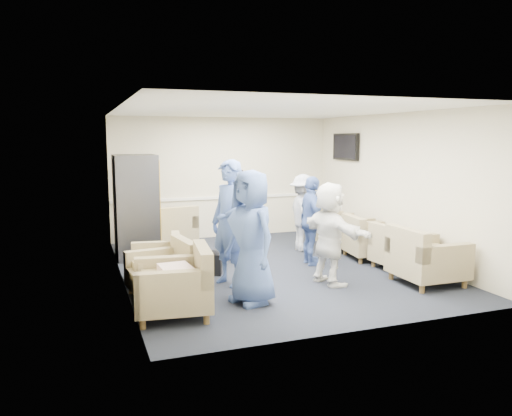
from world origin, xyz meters
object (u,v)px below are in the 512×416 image
object	(u,v)px
armchair_right_midfar	(367,240)
person_front_left	(251,237)
person_back_left	(236,217)
person_back_right	(303,213)
armchair_left_near	(178,287)
person_front_right	(330,233)
armchair_left_far	(159,262)
person_mid_left	(229,223)
vending_machine	(136,206)
armchair_right_near	(424,260)
armchair_left_mid	(165,273)
armchair_right_far	(341,231)
person_mid_right	(312,221)
armchair_right_midnear	(400,251)
armchair_corner	(170,230)

from	to	relation	value
armchair_right_midfar	person_front_left	distance (m)	3.37
person_back_left	person_back_right	xyz separation A→B (m)	(1.58, 0.56, -0.09)
armchair_left_near	person_front_right	world-z (taller)	person_front_right
armchair_left_far	person_front_right	world-z (taller)	person_front_right
person_mid_left	person_back_right	xyz separation A→B (m)	(2.05, 1.73, -0.20)
armchair_left_near	vending_machine	distance (m)	3.45
armchair_right_midfar	armchair_right_near	bearing A→B (deg)	-175.61
person_back_left	person_back_right	size ratio (longest dim) A/B	1.12
vending_machine	armchair_left_mid	bearing A→B (deg)	-87.94
armchair_left_mid	armchair_right_midfar	xyz separation A→B (m)	(3.94, 0.97, 0.01)
armchair_right_near	person_back_right	size ratio (longest dim) A/B	0.62
armchair_left_mid	armchair_right_far	distance (m)	4.32
armchair_left_mid	armchair_right_midfar	size ratio (longest dim) A/B	0.99
person_mid_left	person_mid_right	xyz separation A→B (m)	(1.72, 0.69, -0.17)
armchair_left_far	armchair_right_midfar	size ratio (longest dim) A/B	0.91
person_mid_right	person_mid_left	bearing A→B (deg)	118.14
armchair_right_midnear	person_mid_left	size ratio (longest dim) A/B	0.47
armchair_corner	person_front_left	distance (m)	3.87
armchair_left_far	armchair_right_far	distance (m)	3.99
person_front_right	armchair_right_near	bearing A→B (deg)	-120.78
person_front_left	person_front_right	distance (m)	1.50
armchair_right_midfar	person_back_right	xyz separation A→B (m)	(-0.86, 0.99, 0.42)
armchair_right_midnear	person_back_right	size ratio (longest dim) A/B	0.58
armchair_left_mid	person_mid_left	bearing A→B (deg)	95.10
armchair_right_midfar	person_mid_right	bearing A→B (deg)	99.40
person_front_right	armchair_corner	bearing A→B (deg)	18.45
person_front_left	armchair_left_near	bearing A→B (deg)	-99.75
person_back_right	armchair_right_near	bearing A→B (deg)	-157.53
armchair_left_far	armchair_right_far	bearing A→B (deg)	114.56
armchair_right_midfar	armchair_left_mid	bearing A→B (deg)	110.91
armchair_left_mid	person_mid_left	size ratio (longest dim) A/B	0.50
person_front_right	person_back_left	bearing A→B (deg)	20.32
armchair_left_far	person_front_right	xyz separation A→B (m)	(2.45, -1.06, 0.48)
armchair_left_near	armchair_right_midfar	bearing A→B (deg)	121.63
armchair_left_near	person_front_left	xyz separation A→B (m)	(1.04, 0.16, 0.54)
armchair_right_midfar	person_back_right	size ratio (longest dim) A/B	0.63
person_back_right	person_mid_right	size ratio (longest dim) A/B	0.97
armchair_left_far	person_mid_left	distance (m)	1.32
armchair_right_near	person_mid_left	size ratio (longest dim) A/B	0.50
armchair_left_near	armchair_left_mid	xyz separation A→B (m)	(-0.02, 0.84, -0.03)
armchair_right_midnear	armchair_right_midfar	xyz separation A→B (m)	(-0.08, 0.89, 0.01)
armchair_right_near	person_front_left	world-z (taller)	person_front_left
vending_machine	person_mid_right	world-z (taller)	vending_machine
armchair_right_near	person_mid_left	xyz separation A→B (m)	(-2.83, 0.99, 0.58)
armchair_right_near	armchair_left_near	bearing A→B (deg)	91.86
vending_machine	person_front_right	distance (m)	3.82
vending_machine	armchair_left_near	bearing A→B (deg)	-88.09
armchair_left_far	person_back_left	xyz separation A→B (m)	(1.46, 0.59, 0.55)
armchair_right_near	armchair_right_far	bearing A→B (deg)	-0.06
armchair_right_midnear	person_back_left	bearing A→B (deg)	58.35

